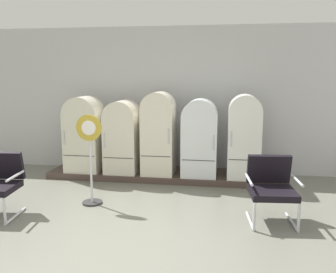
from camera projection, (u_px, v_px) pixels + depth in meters
name	position (u px, v px, depth m)	size (l,w,h in m)	color
ground	(119.00, 249.00, 4.41)	(12.00, 10.00, 0.05)	slate
back_wall	(167.00, 99.00, 7.71)	(11.76, 0.12, 3.03)	#BCBCBD
display_plinth	(162.00, 175.00, 7.34)	(4.51, 0.95, 0.12)	#483831
refrigerator_0	(84.00, 132.00, 7.32)	(0.69, 0.66, 1.51)	silver
refrigerator_1	(123.00, 134.00, 7.23)	(0.64, 0.71, 1.43)	silver
refrigerator_2	(159.00, 131.00, 7.08)	(0.61, 0.67, 1.61)	silver
refrigerator_3	(200.00, 135.00, 6.97)	(0.67, 0.68, 1.48)	white
refrigerator_4	(244.00, 134.00, 6.84)	(0.60, 0.69, 1.57)	white
armchair_right	(271.00, 186.00, 5.13)	(0.74, 0.74, 0.92)	silver
sign_stand	(91.00, 163.00, 5.76)	(0.42, 0.32, 1.45)	#2D2D30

